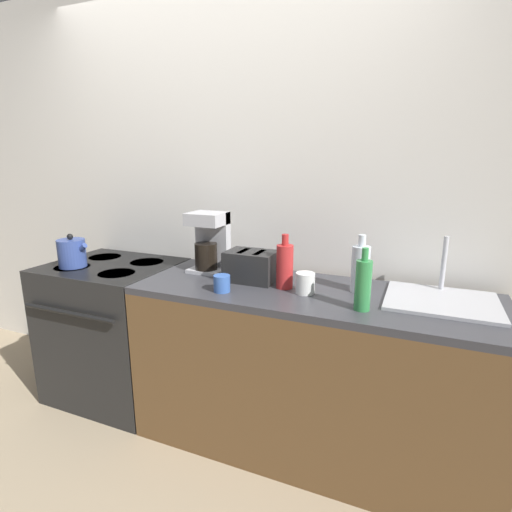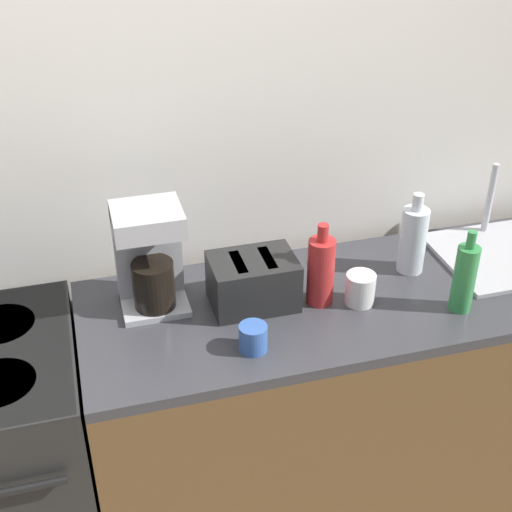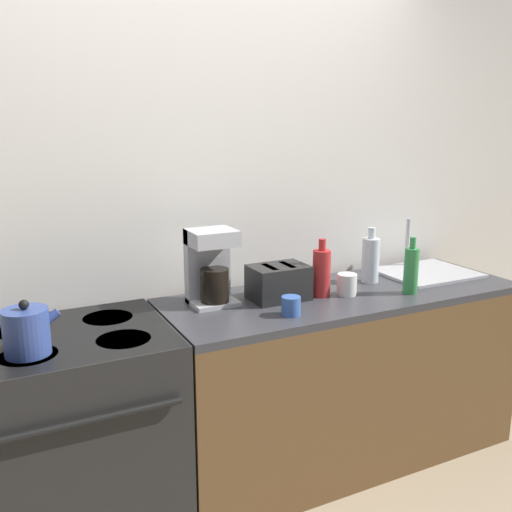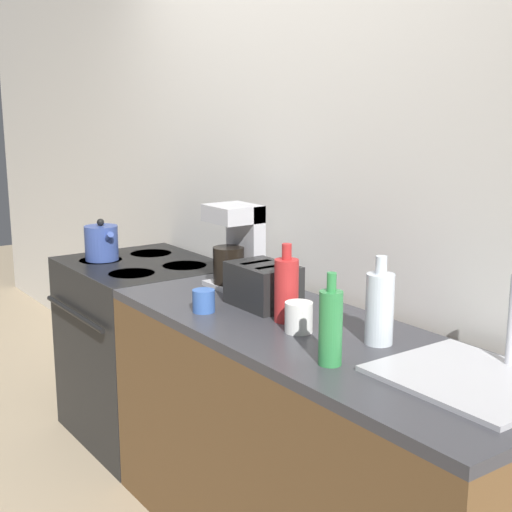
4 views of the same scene
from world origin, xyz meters
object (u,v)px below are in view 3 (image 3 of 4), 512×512
kettle (27,331)px  bottle_red (321,272)px  stove (79,433)px  bottle_clear (370,259)px  cup_white (347,284)px  coffee_maker (211,265)px  toaster (279,282)px  cup_blue (291,306)px  bottle_green (411,270)px

kettle → bottle_red: (1.32, 0.12, 0.03)m
stove → bottle_red: size_ratio=3.17×
kettle → bottle_clear: 1.69m
bottle_clear → cup_white: bearing=-150.7°
coffee_maker → cup_white: 0.67m
stove → bottle_red: bearing=-0.6°
toaster → bottle_red: (0.21, -0.05, 0.04)m
stove → toaster: 1.08m
coffee_maker → cup_blue: size_ratio=4.14×
kettle → cup_white: 1.44m
bottle_clear → cup_white: (-0.24, -0.13, -0.07)m
kettle → toaster: kettle is taller
bottle_red → cup_blue: size_ratio=3.34×
cup_blue → bottle_clear: bearing=23.3°
toaster → cup_white: size_ratio=2.58×
stove → coffee_maker: bearing=10.9°
stove → bottle_green: 1.66m
coffee_maker → cup_blue: coffee_maker is taller
bottle_clear → coffee_maker: bearing=177.3°
bottle_clear → stove: bearing=-176.9°
stove → toaster: size_ratio=3.31×
bottle_clear → cup_blue: bottle_clear is taller
toaster → bottle_green: size_ratio=0.96×
coffee_maker → bottle_red: size_ratio=1.24×
kettle → bottle_red: 1.33m
toaster → cup_blue: (-0.06, -0.22, -0.04)m
kettle → coffee_maker: coffee_maker is taller
stove → toaster: toaster is taller
stove → cup_white: cup_white is taller
toaster → bottle_green: bottle_green is taller
toaster → bottle_green: 0.65m
stove → cup_blue: bearing=-12.0°
stove → cup_white: 1.36m
toaster → bottle_red: bottle_red is taller
bottle_red → bottle_green: bearing=-20.8°
toaster → bottle_red: 0.21m
stove → toaster: (0.95, 0.04, 0.51)m
bottle_red → cup_white: 0.14m
bottle_clear → kettle: bearing=-172.8°
kettle → bottle_clear: (1.68, 0.21, 0.03)m
stove → bottle_green: bearing=-6.1°
coffee_maker → bottle_green: 0.97m
cup_white → kettle: bearing=-176.9°
kettle → cup_blue: (1.05, -0.06, -0.04)m
stove → bottle_red: 1.28m
stove → bottle_red: (1.15, -0.01, 0.55)m
toaster → bottle_green: (0.62, -0.20, 0.04)m
bottle_green → bottle_red: bearing=159.2°
cup_white → stove: bearing=177.6°
bottle_red → bottle_clear: bearing=14.6°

